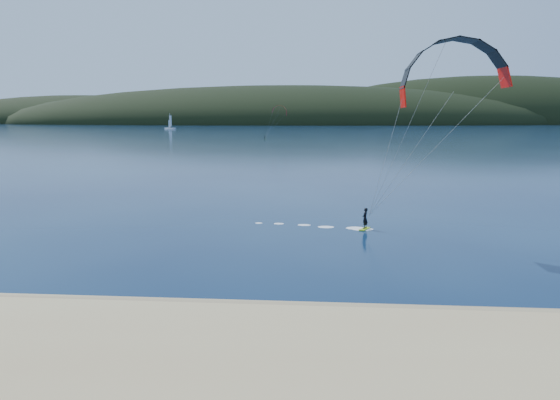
% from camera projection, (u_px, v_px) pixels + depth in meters
% --- Properties ---
extents(ground, '(1800.00, 1800.00, 0.00)m').
position_uv_depth(ground, '(166.00, 347.00, 22.27)').
color(ground, '#071634').
rests_on(ground, ground).
extents(wet_sand, '(220.00, 2.50, 0.10)m').
position_uv_depth(wet_sand, '(191.00, 308.00, 26.69)').
color(wet_sand, '#8B7151').
rests_on(wet_sand, ground).
extents(headland, '(1200.00, 310.00, 140.00)m').
position_uv_depth(headland, '(315.00, 124.00, 755.36)').
color(headland, black).
rests_on(headland, ground).
extents(kitesurfer_near, '(20.83, 8.17, 14.79)m').
position_uv_depth(kitesurfer_near, '(449.00, 97.00, 38.39)').
color(kitesurfer_near, '#91C116').
rests_on(kitesurfer_near, ground).
extents(kitesurfer_far, '(11.03, 5.24, 14.32)m').
position_uv_depth(kitesurfer_far, '(279.00, 113.00, 223.99)').
color(kitesurfer_far, '#91C116').
rests_on(kitesurfer_far, ground).
extents(sailboat, '(9.58, 5.91, 13.33)m').
position_uv_depth(sailboat, '(170.00, 128.00, 419.44)').
color(sailboat, white).
rests_on(sailboat, ground).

